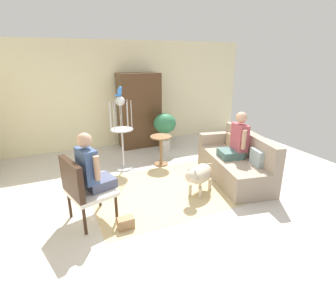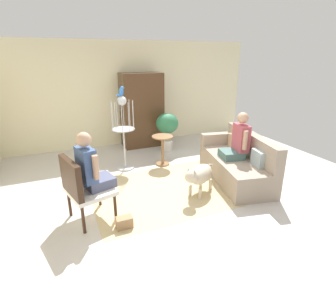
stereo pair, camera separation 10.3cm
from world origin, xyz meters
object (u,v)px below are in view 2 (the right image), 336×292
at_px(handbag, 124,222).
at_px(bird_cage_stand, 123,129).
at_px(person_on_armchair, 90,167).
at_px(couch, 237,163).
at_px(armoire_cabinet, 142,110).
at_px(dog, 200,175).
at_px(armchair, 81,185).
at_px(round_end_table, 163,147).
at_px(person_on_couch, 238,140).
at_px(potted_plant, 167,126).
at_px(parrot, 121,91).

bearing_deg(handbag, bird_cage_stand, 75.01).
distance_m(person_on_armchair, bird_cage_stand, 1.81).
relative_size(couch, armoire_cabinet, 1.04).
bearing_deg(dog, armoire_cabinet, 91.35).
distance_m(armchair, handbag, 0.79).
bearing_deg(armoire_cabinet, round_end_table, -90.75).
xyz_separation_m(person_on_couch, person_on_armchair, (-2.70, -0.23, 0.02)).
bearing_deg(person_on_couch, round_end_table, 129.23).
distance_m(round_end_table, handbag, 2.35).
relative_size(bird_cage_stand, potted_plant, 1.61).
relative_size(couch, person_on_couch, 2.27).
distance_m(person_on_couch, handbag, 2.55).
distance_m(person_on_couch, armoire_cabinet, 2.87).
distance_m(armchair, parrot, 2.19).
relative_size(dog, bird_cage_stand, 0.52).
bearing_deg(person_on_armchair, handbag, -51.40).
bearing_deg(couch, armchair, -174.09).
distance_m(person_on_armchair, potted_plant, 3.12).
distance_m(dog, parrot, 2.21).
bearing_deg(person_on_couch, armchair, -174.48).
height_order(armoire_cabinet, handbag, armoire_cabinet).
xyz_separation_m(round_end_table, potted_plant, (0.44, 0.80, 0.23)).
xyz_separation_m(couch, armchair, (-2.89, -0.30, 0.25)).
distance_m(couch, potted_plant, 2.12).
relative_size(dog, handbag, 3.53).
bearing_deg(couch, person_on_couch, -152.36).
bearing_deg(round_end_table, couch, -48.93).
relative_size(round_end_table, armoire_cabinet, 0.35).
relative_size(couch, armchair, 1.99).
bearing_deg(armchair, parrot, 57.81).
xyz_separation_m(armchair, armoire_cabinet, (1.86, 2.97, 0.36)).
height_order(couch, armchair, armchair).
height_order(potted_plant, armoire_cabinet, armoire_cabinet).
relative_size(bird_cage_stand, armoire_cabinet, 0.82).
xyz_separation_m(person_on_armchair, bird_cage_stand, (0.87, 1.59, 0.05)).
height_order(person_on_couch, dog, person_on_couch).
distance_m(armchair, armoire_cabinet, 3.52).
height_order(potted_plant, handbag, potted_plant).
height_order(couch, person_on_armchair, person_on_armchair).
xyz_separation_m(bird_cage_stand, handbag, (-0.54, -2.01, -0.79)).
xyz_separation_m(couch, person_on_armchair, (-2.74, -0.26, 0.48)).
distance_m(armoire_cabinet, handbag, 3.71).
distance_m(potted_plant, armoire_cabinet, 0.84).
distance_m(parrot, armoire_cabinet, 1.72).
xyz_separation_m(armchair, round_end_table, (1.84, 1.51, -0.17)).
bearing_deg(round_end_table, person_on_couch, -50.77).
bearing_deg(handbag, potted_plant, 56.31).
bearing_deg(parrot, person_on_couch, -36.56).
bearing_deg(bird_cage_stand, parrot, -180.00).
xyz_separation_m(person_on_armchair, dog, (1.77, 0.01, -0.45)).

